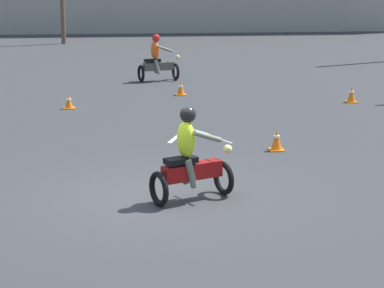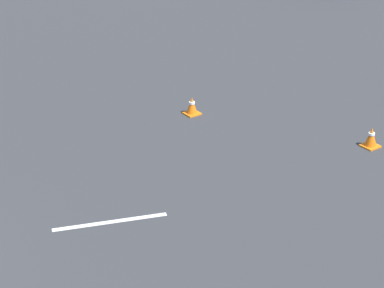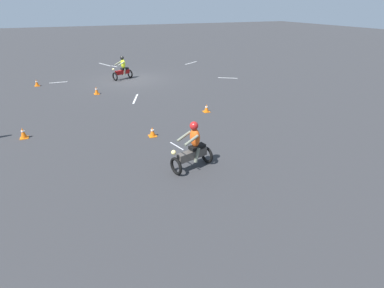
{
  "view_description": "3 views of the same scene",
  "coord_description": "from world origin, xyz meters",
  "views": [
    {
      "loc": [
        -0.91,
        -12.68,
        3.94
      ],
      "look_at": [
        0.46,
        -0.35,
        1.0
      ],
      "focal_mm": 70.0,
      "sensor_mm": 36.0,
      "label": 1
    },
    {
      "loc": [
        10.1,
        -0.17,
        6.58
      ],
      "look_at": [
        0.64,
        6.64,
        0.9
      ],
      "focal_mm": 70.0,
      "sensor_mm": 36.0,
      "label": 2
    },
    {
      "loc": [
        4.2,
        21.75,
        5.05
      ],
      "look_at": [
        0.82,
        13.63,
        0.9
      ],
      "focal_mm": 28.0,
      "sensor_mm": 36.0,
      "label": 3
    }
  ],
  "objects": [
    {
      "name": "traffic_cone_near_left",
      "position": [
        -2.08,
        8.59,
        0.19
      ],
      "size": [
        0.32,
        0.32,
        0.39
      ],
      "color": "orange",
      "rests_on": "ground"
    },
    {
      "name": "traffic_cone_mid_left",
      "position": [
        1.31,
        10.54,
        0.2
      ],
      "size": [
        0.32,
        0.32,
        0.42
      ],
      "color": "orange",
      "rests_on": "ground"
    },
    {
      "name": "lane_stripe_n",
      "position": [
        0.74,
        4.89,
        0.0
      ],
      "size": [
        0.76,
        1.83,
        0.01
      ],
      "primitive_type": "cube",
      "rotation": [
        0.0,
        0.0,
        2.79
      ],
      "color": "silver",
      "rests_on": "ground"
    }
  ]
}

